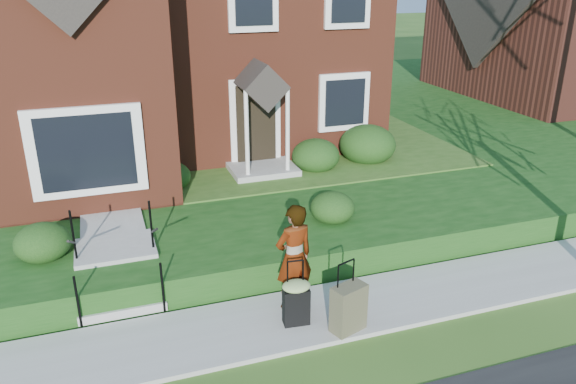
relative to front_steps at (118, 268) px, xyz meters
name	(u,v)px	position (x,y,z in m)	size (l,w,h in m)	color
ground	(287,322)	(2.50, -1.84, -0.47)	(120.00, 120.00, 0.00)	#2D5119
sidewalk	(287,320)	(2.50, -1.84, -0.43)	(60.00, 1.60, 0.08)	#9E9B93
terrace	(295,122)	(6.50, 9.06, -0.17)	(44.00, 20.00, 0.60)	#133C10
walkway	(109,196)	(0.00, 3.16, 0.16)	(1.20, 6.00, 0.06)	#9E9B93
front_steps	(118,268)	(0.00, 0.00, 0.00)	(1.40, 2.02, 1.50)	#9E9B93
foundation_shrubs	(230,166)	(2.76, 3.08, 0.58)	(9.84, 4.44, 1.05)	black
woman	(294,257)	(2.72, -1.54, 0.53)	(0.67, 0.44, 1.84)	#999999
suitcase_black	(296,300)	(2.59, -2.01, 0.03)	(0.49, 0.42, 1.10)	black
suitcase_olive	(349,308)	(3.30, -2.43, 0.00)	(0.61, 0.46, 1.17)	brown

